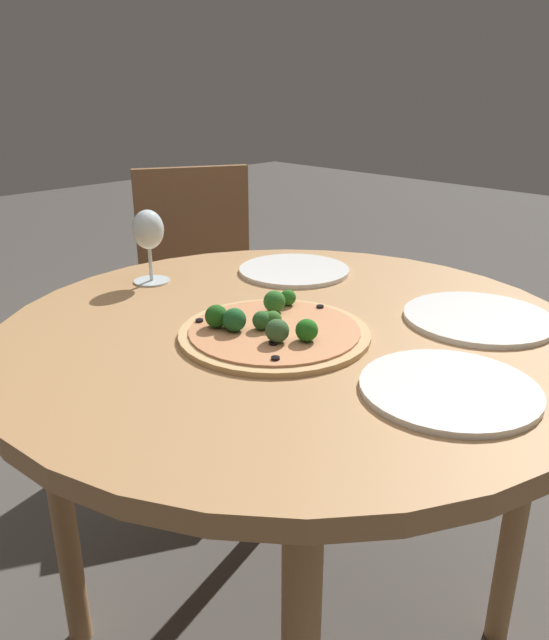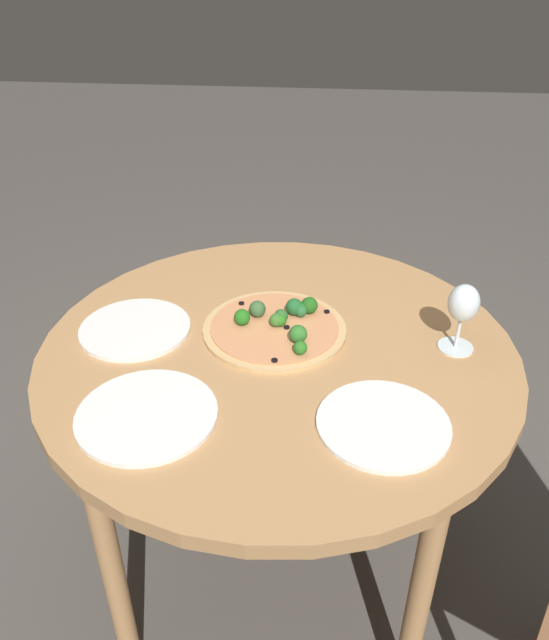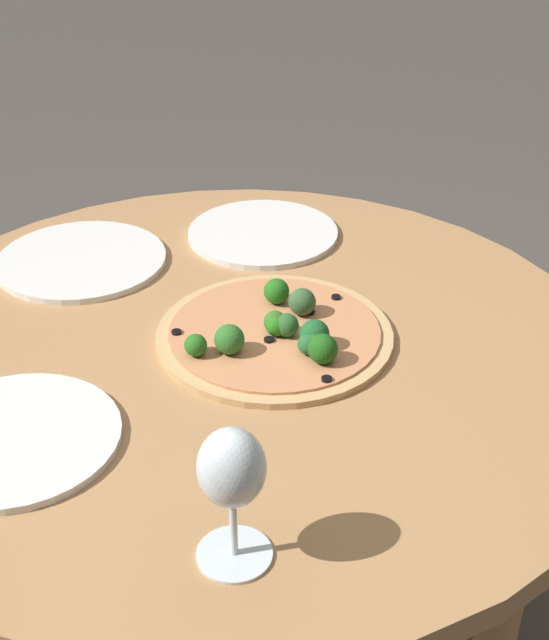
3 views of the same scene
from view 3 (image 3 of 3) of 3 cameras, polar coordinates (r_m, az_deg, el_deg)
The scene contains 6 objects.
dining_table at distance 1.29m, azimuth -2.63°, elevation -4.30°, with size 1.07×1.07×0.76m.
pizza at distance 1.24m, azimuth 0.16°, elevation -0.80°, with size 0.33×0.33×0.06m.
wine_glass at distance 0.86m, azimuth -2.75°, elevation -9.81°, with size 0.08×0.08×0.16m.
plate_near at distance 1.11m, azimuth -16.30°, elevation -7.26°, with size 0.25×0.25×0.01m.
plate_far at distance 1.48m, azimuth -12.26°, elevation 3.77°, with size 0.27×0.27×0.01m.
plate_side at distance 1.54m, azimuth -0.74°, elevation 5.59°, with size 0.26×0.26×0.01m.
Camera 3 is at (0.09, -1.04, 1.44)m, focal length 50.00 mm.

